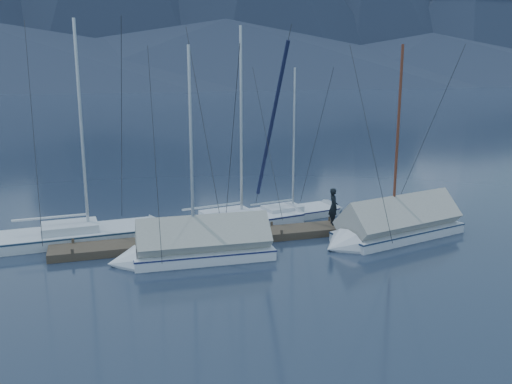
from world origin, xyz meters
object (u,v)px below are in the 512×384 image
sailboat_open_mid (252,221)px  sailboat_open_right (300,213)px  person (333,206)px  sailboat_open_left (102,234)px  sailboat_covered_far (191,249)px  sailboat_covered_near (390,229)px

sailboat_open_mid → sailboat_open_right: (2.90, 0.74, -0.04)m
person → sailboat_open_mid: bearing=65.1°
sailboat_open_mid → person: sailboat_open_mid is taller
sailboat_open_left → sailboat_covered_far: sailboat_open_left is taller
sailboat_open_left → sailboat_open_right: sailboat_open_left is taller
sailboat_open_left → sailboat_open_right: (10.17, 0.94, -0.04)m
sailboat_open_right → sailboat_covered_near: (2.47, -4.92, 0.33)m
sailboat_open_mid → sailboat_covered_far: sailboat_open_mid is taller
sailboat_open_left → sailboat_covered_near: (12.64, -3.98, 0.29)m
person → sailboat_covered_near: bearing=-124.6°
sailboat_open_left → sailboat_covered_far: (3.39, -4.07, 0.27)m
sailboat_covered_far → sailboat_open_mid: bearing=47.7°
sailboat_open_mid → sailboat_open_right: size_ratio=1.24×
sailboat_open_left → sailboat_covered_near: 13.26m
person → sailboat_open_left: bearing=88.0°
sailboat_open_left → sailboat_open_right: bearing=5.3°
sailboat_open_left → sailboat_open_mid: size_ratio=1.01×
sailboat_open_mid → sailboat_covered_far: (-3.88, -4.27, 0.27)m
sailboat_open_right → person: size_ratio=4.78×
sailboat_covered_far → person: 7.58m
sailboat_open_mid → sailboat_open_right: 2.99m
sailboat_open_left → sailboat_covered_near: size_ratio=1.11×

